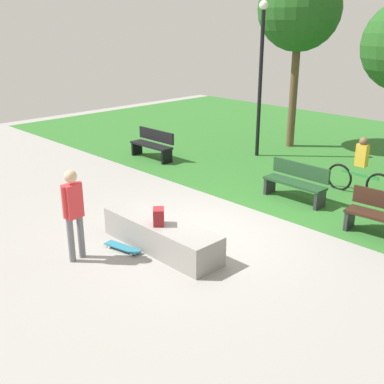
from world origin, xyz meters
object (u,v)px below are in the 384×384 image
object	(u,v)px
concrete_ledge	(161,235)
skater_performing_trick	(73,208)
backpack_on_ledge	(159,217)
park_bench_by_oak	(153,144)
lamp_post	(261,66)
tree_slender_maple	(299,9)
cyclist_on_bicycle	(360,171)
skateboard_by_ledge	(123,247)
park_bench_near_lamppost	(296,181)

from	to	relation	value
concrete_ledge	skater_performing_trick	world-z (taller)	skater_performing_trick
backpack_on_ledge	park_bench_by_oak	distance (m)	6.57
park_bench_by_oak	lamp_post	xyz separation A→B (m)	(2.10, 2.67, 2.36)
tree_slender_maple	cyclist_on_bicycle	distance (m)	6.36
cyclist_on_bicycle	park_bench_by_oak	bearing A→B (deg)	-165.91
skateboard_by_ledge	park_bench_by_oak	distance (m)	6.51
park_bench_by_oak	skateboard_by_ledge	bearing A→B (deg)	-45.03
skateboard_by_ledge	park_bench_by_oak	world-z (taller)	park_bench_by_oak
backpack_on_ledge	skateboard_by_ledge	xyz separation A→B (m)	(-0.52, -0.48, -0.65)
backpack_on_ledge	cyclist_on_bicycle	world-z (taller)	cyclist_on_bicycle
backpack_on_ledge	tree_slender_maple	distance (m)	9.87
skateboard_by_ledge	concrete_ledge	bearing A→B (deg)	53.46
park_bench_near_lamppost	park_bench_by_oak	size ratio (longest dim) A/B	1.00
concrete_ledge	skater_performing_trick	distance (m)	1.75
cyclist_on_bicycle	park_bench_near_lamppost	bearing A→B (deg)	-121.44
skater_performing_trick	park_bench_by_oak	distance (m)	6.92
concrete_ledge	tree_slender_maple	xyz separation A→B (m)	(-2.91, 8.50, 4.23)
lamp_post	skateboard_by_ledge	bearing A→B (deg)	-71.05
concrete_ledge	skater_performing_trick	bearing A→B (deg)	-117.97
park_bench_by_oak	concrete_ledge	bearing A→B (deg)	-38.46
skater_performing_trick	backpack_on_ledge	bearing A→B (deg)	57.39
concrete_ledge	park_bench_near_lamppost	distance (m)	4.11
concrete_ledge	cyclist_on_bicycle	distance (m)	5.69
skateboard_by_ledge	lamp_post	world-z (taller)	lamp_post
cyclist_on_bicycle	skater_performing_trick	bearing A→B (deg)	-105.49
backpack_on_ledge	park_bench_by_oak	bearing A→B (deg)	2.51
concrete_ledge	lamp_post	world-z (taller)	lamp_post
skateboard_by_ledge	cyclist_on_bicycle	xyz separation A→B (m)	(1.63, 6.15, 0.57)
tree_slender_maple	backpack_on_ledge	bearing A→B (deg)	-70.84
lamp_post	cyclist_on_bicycle	size ratio (longest dim) A/B	2.60
lamp_post	park_bench_near_lamppost	bearing A→B (deg)	-38.50
park_bench_by_oak	skater_performing_trick	bearing A→B (deg)	-51.55
lamp_post	backpack_on_ledge	bearing A→B (deg)	-66.02
skater_performing_trick	tree_slender_maple	world-z (taller)	tree_slender_maple
concrete_ledge	cyclist_on_bicycle	world-z (taller)	cyclist_on_bicycle
concrete_ledge	park_bench_by_oak	world-z (taller)	park_bench_by_oak
cyclist_on_bicycle	lamp_post	bearing A→B (deg)	164.93
concrete_ledge	lamp_post	bearing A→B (deg)	113.77
tree_slender_maple	cyclist_on_bicycle	world-z (taller)	tree_slender_maple
park_bench_near_lamppost	cyclist_on_bicycle	bearing A→B (deg)	58.56
skateboard_by_ledge	lamp_post	xyz separation A→B (m)	(-2.49, 7.26, 2.78)
concrete_ledge	park_bench_near_lamppost	bearing A→B (deg)	85.93
park_bench_near_lamppost	tree_slender_maple	xyz separation A→B (m)	(-3.20, 4.40, 4.03)
skater_performing_trick	tree_slender_maple	size ratio (longest dim) A/B	0.29
skater_performing_trick	skateboard_by_ledge	distance (m)	1.28
skater_performing_trick	cyclist_on_bicycle	distance (m)	7.23
park_bench_by_oak	lamp_post	bearing A→B (deg)	51.85
concrete_ledge	park_bench_by_oak	distance (m)	6.43
lamp_post	skater_performing_trick	bearing A→B (deg)	-74.80
backpack_on_ledge	park_bench_near_lamppost	xyz separation A→B (m)	(0.21, 4.21, -0.24)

